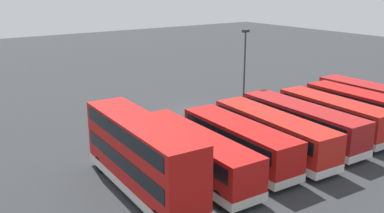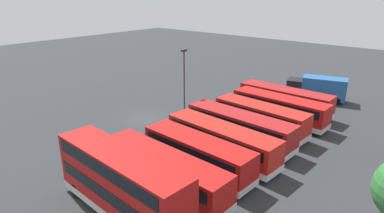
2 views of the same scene
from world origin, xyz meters
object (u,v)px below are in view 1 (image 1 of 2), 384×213
bus_single_deck_second (363,108)px  bus_single_deck_fourth (301,122)px  bus_single_deck_fifth (273,133)px  lamp_post_tall (245,65)px  waste_bin_yellow (142,121)px  bus_single_deck_seventh (194,152)px  bus_single_deck_third (333,115)px  bus_double_decker_far_end (141,154)px  bus_single_deck_near_end (375,100)px  bus_single_deck_sixth (239,142)px

bus_single_deck_second → bus_single_deck_fourth: 7.50m
bus_single_deck_fifth → lamp_post_tall: size_ratio=1.40×
bus_single_deck_fifth → waste_bin_yellow: bearing=-66.6°
bus_single_deck_seventh → lamp_post_tall: size_ratio=1.43×
bus_single_deck_third → bus_double_decker_far_end: size_ratio=0.92×
bus_single_deck_third → bus_single_deck_fifth: 7.21m
bus_double_decker_far_end → lamp_post_tall: 18.37m
bus_single_deck_near_end → bus_single_deck_third: same height
bus_single_deck_fourth → bus_double_decker_far_end: bearing=1.2°
bus_single_deck_fifth → lamp_post_tall: (-5.15, -8.96, 3.06)m
bus_single_deck_third → bus_single_deck_seventh: same height
waste_bin_yellow → bus_single_deck_fourth: bearing=128.4°
bus_single_deck_sixth → bus_double_decker_far_end: bearing=-1.2°
bus_single_deck_third → bus_single_deck_fourth: size_ratio=0.90×
bus_single_deck_near_end → waste_bin_yellow: bus_single_deck_near_end is taller
bus_single_deck_third → lamp_post_tall: bearing=-76.9°
lamp_post_tall → waste_bin_yellow: bearing=-12.4°
bus_single_deck_near_end → lamp_post_tall: (9.24, -8.07, 3.06)m
bus_single_deck_second → bus_single_deck_third: bearing=-2.5°
waste_bin_yellow → bus_single_deck_sixth: bearing=97.7°
bus_single_deck_near_end → bus_single_deck_third: size_ratio=1.11×
bus_single_deck_sixth → bus_double_decker_far_end: (7.50, -0.16, 0.83)m
bus_single_deck_fifth → waste_bin_yellow: size_ratio=11.80×
bus_single_deck_second → bus_single_deck_fifth: 11.13m
bus_single_deck_near_end → bus_single_deck_sixth: size_ratio=1.12×
bus_single_deck_near_end → waste_bin_yellow: 21.82m
bus_single_deck_second → lamp_post_tall: lamp_post_tall is taller
bus_single_deck_fourth → bus_single_deck_fifth: 3.67m
bus_single_deck_sixth → bus_single_deck_near_end: bearing=-177.1°
bus_single_deck_fifth → lamp_post_tall: 10.78m
bus_single_deck_near_end → bus_single_deck_seventh: same height
bus_single_deck_third → bus_double_decker_far_end: bearing=0.0°
bus_double_decker_far_end → waste_bin_yellow: bearing=-118.5°
bus_single_deck_second → bus_single_deck_fifth: size_ratio=0.98×
bus_single_deck_third → bus_single_deck_near_end: bearing=-174.2°
bus_single_deck_second → lamp_post_tall: (5.97, -8.98, 3.06)m
bus_double_decker_far_end → lamp_post_tall: size_ratio=1.40×
bus_single_deck_third → bus_single_deck_sixth: bearing=0.9°
bus_single_deck_near_end → bus_double_decker_far_end: bearing=1.7°
bus_single_deck_second → lamp_post_tall: bearing=-56.4°
bus_single_deck_third → bus_single_deck_fifth: size_ratio=0.92×
bus_single_deck_seventh → lamp_post_tall: (-12.11, -8.73, 3.06)m
bus_single_deck_near_end → bus_single_deck_second: 3.39m
bus_single_deck_second → bus_single_deck_third: same height
bus_single_deck_second → bus_single_deck_seventh: size_ratio=0.96×
bus_single_deck_third → waste_bin_yellow: bus_single_deck_third is taller
bus_single_deck_fourth → bus_single_deck_sixth: (6.95, 0.47, -0.00)m
bus_single_deck_fourth → bus_single_deck_sixth: size_ratio=1.12×
bus_single_deck_fourth → bus_double_decker_far_end: (14.45, 0.31, 0.83)m
bus_single_deck_fourth → waste_bin_yellow: bus_single_deck_fourth is taller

